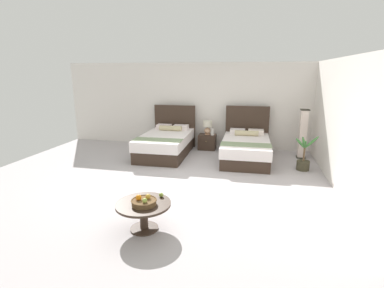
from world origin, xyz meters
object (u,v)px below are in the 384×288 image
object	(u,v)px
loose_apple	(161,195)
table_lamp	(208,127)
floor_lamp_corner	(303,134)
potted_palm	(303,161)
vase	(212,132)
coffee_table	(144,210)
bed_near_corner	(246,148)
nightstand	(207,142)
fruit_bowl	(144,202)
bed_near_window	(166,143)

from	to	relation	value
loose_apple	table_lamp	bearing A→B (deg)	90.60
floor_lamp_corner	potted_palm	distance (m)	1.17
vase	coffee_table	bearing A→B (deg)	-93.61
coffee_table	potted_palm	distance (m)	4.38
bed_near_corner	vase	size ratio (longest dim) A/B	10.40
nightstand	coffee_table	size ratio (longest dim) A/B	0.64
coffee_table	loose_apple	xyz separation A→B (m)	(0.19, 0.26, 0.14)
table_lamp	floor_lamp_corner	size ratio (longest dim) A/B	0.31
vase	potted_palm	size ratio (longest dim) A/B	0.24
nightstand	table_lamp	xyz separation A→B (m)	(-0.00, 0.02, 0.48)
fruit_bowl	bed_near_corner	bearing A→B (deg)	72.04
bed_near_window	nightstand	size ratio (longest dim) A/B	4.23
nightstand	loose_apple	bearing A→B (deg)	-89.40
table_lamp	potted_palm	size ratio (longest dim) A/B	0.49
potted_palm	loose_apple	bearing A→B (deg)	-129.09
nightstand	vase	bearing A→B (deg)	-14.16
nightstand	potted_palm	distance (m)	2.96
bed_near_window	floor_lamp_corner	bearing A→B (deg)	7.56
vase	potted_palm	bearing A→B (deg)	-29.29
bed_near_window	bed_near_corner	size ratio (longest dim) A/B	1.03
vase	fruit_bowl	xyz separation A→B (m)	(-0.27, -4.83, -0.09)
table_lamp	floor_lamp_corner	xyz separation A→B (m)	(2.70, -0.35, -0.04)
vase	floor_lamp_corner	distance (m)	2.56
floor_lamp_corner	potted_palm	size ratio (longest dim) A/B	1.56
bed_near_corner	vase	distance (m)	1.32
nightstand	loose_apple	world-z (taller)	loose_apple
coffee_table	loose_apple	size ratio (longest dim) A/B	11.56
fruit_bowl	floor_lamp_corner	world-z (taller)	floor_lamp_corner
bed_near_corner	nightstand	distance (m)	1.46
vase	coffee_table	xyz separation A→B (m)	(-0.30, -4.78, -0.24)
bed_near_window	fruit_bowl	bearing A→B (deg)	-76.87
fruit_bowl	potted_palm	xyz separation A→B (m)	(2.72, 3.46, -0.25)
table_lamp	vase	bearing A→B (deg)	-20.74
bed_near_window	coffee_table	xyz separation A→B (m)	(0.91, -4.00, -0.02)
bed_near_corner	potted_palm	size ratio (longest dim) A/B	2.50
bed_near_corner	table_lamp	xyz separation A→B (m)	(-1.20, 0.84, 0.39)
bed_near_window	table_lamp	xyz separation A→B (m)	(1.06, 0.85, 0.37)
coffee_table	fruit_bowl	world-z (taller)	fruit_bowl
vase	coffee_table	distance (m)	4.80
bed_near_window	nightstand	world-z (taller)	bed_near_window
fruit_bowl	loose_apple	bearing A→B (deg)	62.80
table_lamp	potted_palm	world-z (taller)	table_lamp
bed_near_corner	fruit_bowl	bearing A→B (deg)	-107.96
bed_near_window	fruit_bowl	world-z (taller)	bed_near_window
bed_near_window	bed_near_corner	world-z (taller)	bed_near_corner
nightstand	fruit_bowl	world-z (taller)	fruit_bowl
vase	fruit_bowl	bearing A→B (deg)	-93.21
fruit_bowl	bed_near_window	bearing A→B (deg)	103.13
vase	loose_apple	distance (m)	4.52
bed_near_window	bed_near_corner	xyz separation A→B (m)	(2.26, 0.01, -0.02)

